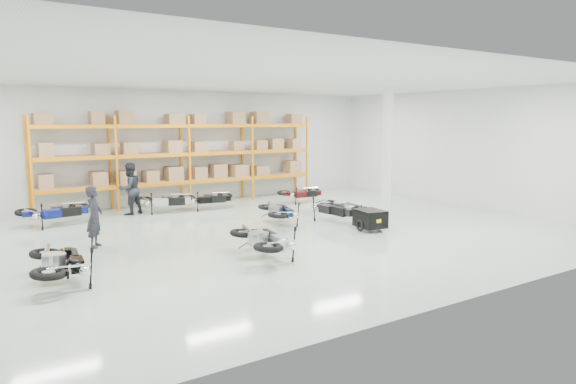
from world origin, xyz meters
TOP-DOWN VIEW (x-y plane):
  - room at (0.00, 0.00)m, footprint 18.00×18.00m
  - pallet_rack at (-0.00, 6.45)m, footprint 11.28×0.98m
  - structural_column at (5.20, 0.50)m, footprint 0.25×0.25m
  - moto_blue_centre at (0.87, 0.82)m, footprint 1.42×1.99m
  - moto_silver_left at (-1.61, -2.48)m, footprint 1.23×2.07m
  - moto_black_far_left at (-6.06, -1.95)m, footprint 1.16×2.02m
  - moto_touring_right at (2.71, 0.15)m, footprint 1.06×2.00m
  - trailer at (2.71, -1.45)m, footprint 0.83×1.53m
  - moto_back_a at (-5.14, 4.57)m, footprint 2.03×1.17m
  - moto_back_b at (-1.38, 4.99)m, footprint 2.03×1.40m
  - moto_back_c at (0.19, 4.80)m, footprint 1.87×1.18m
  - moto_back_d at (4.02, 4.14)m, footprint 1.75×1.04m
  - person_left at (-4.73, 0.96)m, footprint 0.63×0.70m
  - person_back at (-2.58, 5.25)m, footprint 1.09×0.98m

SIDE VIEW (x-z plane):
  - trailer at x=2.71m, z-range 0.05..0.68m
  - moto_back_d at x=4.02m, z-range -0.03..1.04m
  - moto_back_c at x=0.19m, z-range -0.03..1.10m
  - moto_blue_centre at x=0.87m, z-range -0.03..1.13m
  - moto_back_b at x=-1.38m, z-range -0.03..1.16m
  - moto_back_a at x=-5.14m, z-range -0.04..1.21m
  - moto_black_far_left at x=-6.06m, z-range -0.04..1.22m
  - moto_silver_left at x=-1.61m, z-range -0.04..1.23m
  - moto_touring_right at x=2.71m, z-range -0.04..1.23m
  - person_left at x=-4.73m, z-range 0.00..1.62m
  - person_back at x=-2.58m, z-range 0.00..1.84m
  - room at x=0.00m, z-range -6.75..11.25m
  - structural_column at x=5.20m, z-range 0.00..4.50m
  - pallet_rack at x=0.00m, z-range 0.45..4.07m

